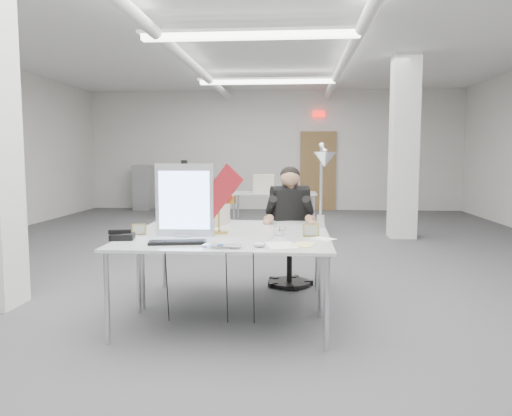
# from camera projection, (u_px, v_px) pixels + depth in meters

# --- Properties ---
(room_shell) EXTENTS (10.04, 14.04, 3.24)m
(room_shell) POSITION_uv_depth(u_px,v_px,m) (253.00, 138.00, 6.62)
(room_shell) COLOR #454547
(room_shell) RESTS_ON ground
(desk_main) EXTENTS (1.80, 0.90, 0.02)m
(desk_main) POSITION_uv_depth(u_px,v_px,m) (222.00, 243.00, 4.11)
(desk_main) COLOR silver
(desk_main) RESTS_ON room_shell
(desk_second) EXTENTS (1.80, 0.90, 0.02)m
(desk_second) POSITION_uv_depth(u_px,v_px,m) (235.00, 227.00, 5.01)
(desk_second) COLOR silver
(desk_second) RESTS_ON room_shell
(bg_desk_a) EXTENTS (1.60, 0.80, 0.02)m
(bg_desk_a) POSITION_uv_depth(u_px,v_px,m) (274.00, 193.00, 9.55)
(bg_desk_a) COLOR silver
(bg_desk_a) RESTS_ON room_shell
(bg_desk_b) EXTENTS (1.60, 0.80, 0.02)m
(bg_desk_b) POSITION_uv_depth(u_px,v_px,m) (195.00, 186.00, 11.89)
(bg_desk_b) COLOR silver
(bg_desk_b) RESTS_ON room_shell
(filing_cabinet) EXTENTS (0.45, 0.55, 1.20)m
(filing_cabinet) POSITION_uv_depth(u_px,v_px,m) (143.00, 188.00, 13.47)
(filing_cabinet) COLOR gray
(filing_cabinet) RESTS_ON room_shell
(office_chair) EXTENTS (0.65, 0.65, 1.05)m
(office_chair) POSITION_uv_depth(u_px,v_px,m) (290.00, 240.00, 5.57)
(office_chair) COLOR black
(office_chair) RESTS_ON room_shell
(seated_person) EXTENTS (0.67, 0.75, 0.93)m
(seated_person) POSITION_uv_depth(u_px,v_px,m) (290.00, 207.00, 5.48)
(seated_person) COLOR black
(seated_person) RESTS_ON office_chair
(monitor) EXTENTS (0.51, 0.05, 0.63)m
(monitor) POSITION_uv_depth(u_px,v_px,m) (185.00, 200.00, 4.36)
(monitor) COLOR silver
(monitor) RESTS_ON desk_main
(pennant) EXTENTS (0.45, 0.18, 0.51)m
(pennant) POSITION_uv_depth(u_px,v_px,m) (219.00, 193.00, 4.29)
(pennant) COLOR maroon
(pennant) RESTS_ON monitor
(keyboard) EXTENTS (0.48, 0.23, 0.02)m
(keyboard) POSITION_uv_depth(u_px,v_px,m) (178.00, 242.00, 3.99)
(keyboard) COLOR black
(keyboard) RESTS_ON desk_main
(laptop) EXTENTS (0.32, 0.23, 0.02)m
(laptop) POSITION_uv_depth(u_px,v_px,m) (220.00, 247.00, 3.79)
(laptop) COLOR #AFAFB4
(laptop) RESTS_ON desk_main
(mouse) EXTENTS (0.12, 0.10, 0.04)m
(mouse) POSITION_uv_depth(u_px,v_px,m) (259.00, 245.00, 3.84)
(mouse) COLOR #B4B3B8
(mouse) RESTS_ON desk_main
(bankers_lamp) EXTENTS (0.28, 0.12, 0.32)m
(bankers_lamp) POSITION_uv_depth(u_px,v_px,m) (219.00, 216.00, 4.52)
(bankers_lamp) COLOR gold
(bankers_lamp) RESTS_ON desk_main
(desk_phone) EXTENTS (0.22, 0.21, 0.05)m
(desk_phone) POSITION_uv_depth(u_px,v_px,m) (122.00, 237.00, 4.19)
(desk_phone) COLOR black
(desk_phone) RESTS_ON desk_main
(picture_frame_left) EXTENTS (0.13, 0.06, 0.10)m
(picture_frame_left) POSITION_uv_depth(u_px,v_px,m) (139.00, 229.00, 4.44)
(picture_frame_left) COLOR olive
(picture_frame_left) RESTS_ON desk_main
(picture_frame_right) EXTENTS (0.15, 0.06, 0.12)m
(picture_frame_right) POSITION_uv_depth(u_px,v_px,m) (311.00, 230.00, 4.34)
(picture_frame_right) COLOR olive
(picture_frame_right) RESTS_ON desk_main
(desk_clock) EXTENTS (0.11, 0.05, 0.10)m
(desk_clock) POSITION_uv_depth(u_px,v_px,m) (280.00, 230.00, 4.39)
(desk_clock) COLOR silver
(desk_clock) RESTS_ON desk_main
(paper_stack_a) EXTENTS (0.29, 0.35, 0.01)m
(paper_stack_a) POSITION_uv_depth(u_px,v_px,m) (281.00, 245.00, 3.90)
(paper_stack_a) COLOR white
(paper_stack_a) RESTS_ON desk_main
(paper_stack_b) EXTENTS (0.21, 0.26, 0.01)m
(paper_stack_b) POSITION_uv_depth(u_px,v_px,m) (303.00, 245.00, 3.93)
(paper_stack_b) COLOR #E3D488
(paper_stack_b) RESTS_ON desk_main
(paper_stack_c) EXTENTS (0.24, 0.23, 0.01)m
(paper_stack_c) POSITION_uv_depth(u_px,v_px,m) (323.00, 239.00, 4.21)
(paper_stack_c) COLOR white
(paper_stack_c) RESTS_ON desk_main
(beige_monitor) EXTENTS (0.44, 0.42, 0.34)m
(beige_monitor) POSITION_uv_depth(u_px,v_px,m) (207.00, 208.00, 5.11)
(beige_monitor) COLOR beige
(beige_monitor) RESTS_ON desk_second
(architect_lamp) EXTENTS (0.38, 0.65, 0.79)m
(architect_lamp) POSITION_uv_depth(u_px,v_px,m) (322.00, 189.00, 4.62)
(architect_lamp) COLOR silver
(architect_lamp) RESTS_ON desk_second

